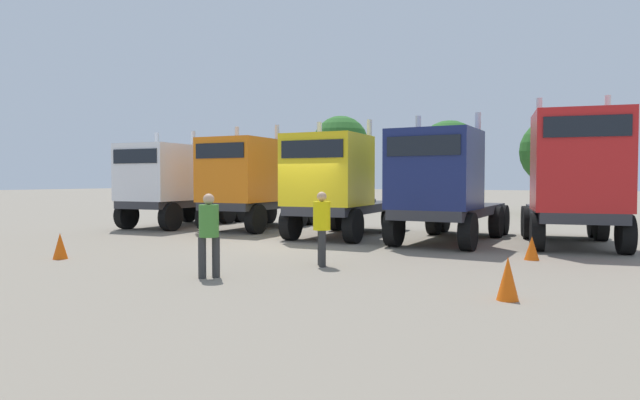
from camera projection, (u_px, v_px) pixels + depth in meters
name	position (u px, v px, depth m)	size (l,w,h in m)	color
ground	(292.00, 245.00, 16.67)	(200.00, 200.00, 0.00)	gray
semi_truck_white	(168.00, 185.00, 22.93)	(2.99, 6.54, 4.03)	#333338
semi_truck_orange	(247.00, 183.00, 21.65)	(2.77, 5.95, 4.18)	#333338
semi_truck_yellow	(336.00, 184.00, 18.73)	(2.85, 6.35, 4.07)	#333338
semi_truck_navy	(442.00, 186.00, 16.93)	(2.66, 6.52, 4.06)	#333338
semi_truck_red	(576.00, 178.00, 15.89)	(3.50, 6.07, 4.50)	#333338
visitor_in_hivis	(322.00, 223.00, 12.63)	(0.55, 0.55, 1.72)	#2E2E2E
visitor_with_camera	(209.00, 229.00, 11.11)	(0.56, 0.56, 1.71)	#303030
traffic_cone_near	(60.00, 246.00, 13.79)	(0.36, 0.36, 0.66)	#F2590C
traffic_cone_mid	(532.00, 248.00, 13.62)	(0.36, 0.36, 0.59)	#F2590C
traffic_cone_far	(508.00, 278.00, 9.04)	(0.36, 0.36, 0.73)	#F2590C
oak_far_left	(341.00, 144.00, 39.79)	(4.06, 4.06, 6.64)	#4C3823
oak_far_centre	(449.00, 152.00, 34.64)	(4.02, 4.02, 5.76)	#4C3823
oak_far_right	(555.00, 151.00, 30.84)	(3.80, 3.80, 5.51)	#4C3823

